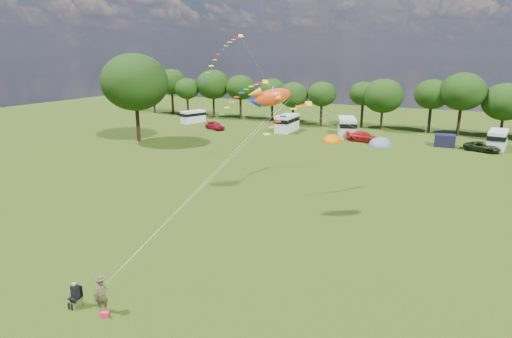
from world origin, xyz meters
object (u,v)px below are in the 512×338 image
at_px(campervan_d, 497,139).
at_px(kite_flyer, 102,295).
at_px(big_tree, 135,82).
at_px(tent_greyblue, 380,146).
at_px(car_c, 363,137).
at_px(campervan_c, 347,126).
at_px(campervan_b, 287,122).
at_px(camp_chair, 76,291).
at_px(tent_orange, 332,142).
at_px(campervan_a, 193,116).
at_px(fish_kite, 269,97).
at_px(car_d, 482,147).
at_px(car_a, 215,125).

xyz_separation_m(campervan_d, kite_flyer, (-20.68, -54.42, -0.49)).
height_order(big_tree, tent_greyblue, big_tree).
height_order(car_c, campervan_c, campervan_c).
relative_size(big_tree, campervan_c, 1.98).
relative_size(campervan_b, camp_chair, 4.07).
bearing_deg(tent_greyblue, tent_orange, -178.29).
relative_size(campervan_a, tent_orange, 1.58).
height_order(campervan_a, campervan_c, campervan_c).
distance_m(campervan_c, fish_kite, 37.85).
distance_m(campervan_a, campervan_d, 52.42).
relative_size(campervan_a, campervan_d, 0.92).
bearing_deg(tent_orange, car_c, 29.39).
distance_m(car_c, campervan_b, 14.45).
distance_m(big_tree, camp_chair, 46.22).
bearing_deg(campervan_a, campervan_d, -72.00).
bearing_deg(kite_flyer, campervan_c, 60.12).
xyz_separation_m(car_d, campervan_a, (-50.51, 3.72, 0.62)).
bearing_deg(campervan_b, fish_kite, -160.70).
relative_size(car_d, campervan_b, 0.82).
distance_m(campervan_a, fish_kite, 50.96).
xyz_separation_m(big_tree, camp_chair, (27.23, -36.44, -8.16)).
bearing_deg(campervan_a, car_a, -102.72).
relative_size(big_tree, campervan_a, 2.54).
distance_m(big_tree, car_d, 50.77).
bearing_deg(car_c, tent_orange, 131.65).
bearing_deg(car_c, campervan_b, 88.99).
xyz_separation_m(car_a, fish_kite, (25.41, -32.76, 9.03)).
bearing_deg(car_d, campervan_d, -15.69).
height_order(campervan_a, camp_chair, campervan_a).
height_order(camp_chair, fish_kite, fish_kite).
relative_size(campervan_d, fish_kite, 1.57).
bearing_deg(fish_kite, campervan_c, 55.19).
height_order(car_c, kite_flyer, kite_flyer).
distance_m(campervan_b, tent_greyblue, 17.95).
xyz_separation_m(car_c, car_d, (16.33, 0.36, -0.10)).
xyz_separation_m(tent_orange, tent_greyblue, (7.22, 0.22, -0.00)).
relative_size(tent_greyblue, kite_flyer, 2.10).
bearing_deg(camp_chair, tent_greyblue, 81.62).
bearing_deg(car_c, car_a, 103.99).
bearing_deg(camp_chair, car_d, 68.28).
bearing_deg(car_c, campervan_d, -67.80).
height_order(campervan_d, camp_chair, campervan_d).
distance_m(camp_chair, fish_kite, 20.26).
bearing_deg(campervan_c, tent_greyblue, -149.08).
bearing_deg(campervan_b, kite_flyer, -168.34).
relative_size(car_a, tent_greyblue, 1.11).
bearing_deg(tent_orange, campervan_c, 82.45).
bearing_deg(kite_flyer, big_tree, 97.61).
distance_m(campervan_a, tent_orange, 30.66).
height_order(campervan_a, tent_greyblue, campervan_a).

